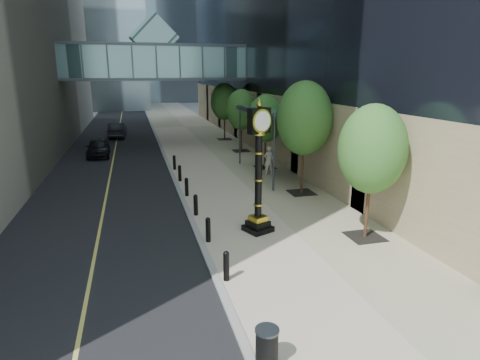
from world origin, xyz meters
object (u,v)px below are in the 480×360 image
object	(u,v)px
car_far	(117,130)
street_clock	(258,178)
trash_bin	(267,349)
car_near	(98,147)
pedestrian	(269,160)

from	to	relation	value
car_far	street_clock	bearing A→B (deg)	105.00
trash_bin	car_near	size ratio (longest dim) A/B	0.21
car_near	street_clock	bearing A→B (deg)	-68.66
car_near	car_far	world-z (taller)	car_far
trash_bin	street_clock	bearing A→B (deg)	74.01
street_clock	trash_bin	size ratio (longest dim) A/B	6.01
pedestrian	car_far	distance (m)	22.05
street_clock	trash_bin	distance (m)	8.36
pedestrian	car_near	world-z (taller)	pedestrian
pedestrian	trash_bin	bearing A→B (deg)	69.25
street_clock	car_near	world-z (taller)	street_clock
trash_bin	car_near	world-z (taller)	car_near
street_clock	car_far	xyz separation A→B (m)	(-6.48, 28.78, -1.62)
car_far	car_near	bearing A→B (deg)	85.32
street_clock	car_far	world-z (taller)	street_clock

